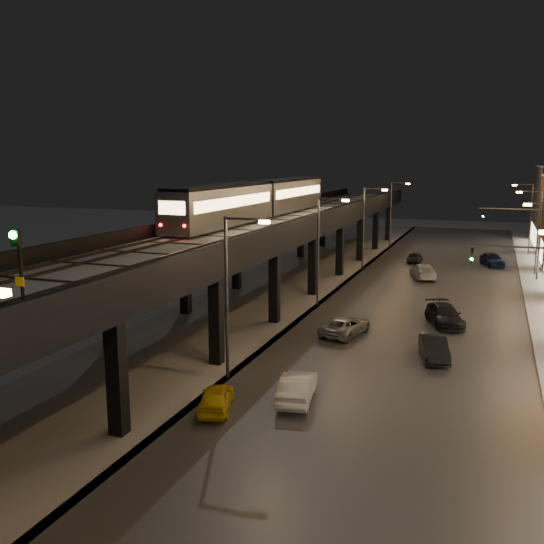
% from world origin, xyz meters
% --- Properties ---
extents(ground, '(220.00, 220.00, 0.00)m').
position_xyz_m(ground, '(0.00, 0.00, 0.00)').
color(ground, silver).
extents(road_surface, '(17.00, 120.00, 0.06)m').
position_xyz_m(road_surface, '(7.50, 35.00, 0.03)').
color(road_surface, '#46474D').
rests_on(road_surface, ground).
extents(under_viaduct_pavement, '(11.00, 120.00, 0.06)m').
position_xyz_m(under_viaduct_pavement, '(-6.00, 35.00, 0.03)').
color(under_viaduct_pavement, '#9FA1A8').
rests_on(under_viaduct_pavement, ground).
extents(elevated_viaduct, '(9.00, 100.00, 6.30)m').
position_xyz_m(elevated_viaduct, '(-6.00, 31.84, 5.62)').
color(elevated_viaduct, black).
rests_on(elevated_viaduct, ground).
extents(viaduct_trackbed, '(8.40, 100.00, 0.32)m').
position_xyz_m(viaduct_trackbed, '(-6.01, 31.97, 6.39)').
color(viaduct_trackbed, '#B2B7C1').
rests_on(viaduct_trackbed, elevated_viaduct).
extents(viaduct_parapet_streetside, '(0.30, 100.00, 1.10)m').
position_xyz_m(viaduct_parapet_streetside, '(-1.65, 32.00, 6.85)').
color(viaduct_parapet_streetside, black).
rests_on(viaduct_parapet_streetside, elevated_viaduct).
extents(viaduct_parapet_far, '(0.30, 100.00, 1.10)m').
position_xyz_m(viaduct_parapet_far, '(-10.35, 32.00, 6.85)').
color(viaduct_parapet_far, black).
rests_on(viaduct_parapet_far, elevated_viaduct).
extents(streetlight_left_1, '(2.57, 0.28, 9.00)m').
position_xyz_m(streetlight_left_1, '(-0.43, 13.00, 5.24)').
color(streetlight_left_1, '#38383A').
rests_on(streetlight_left_1, ground).
extents(streetlight_left_2, '(2.57, 0.28, 9.00)m').
position_xyz_m(streetlight_left_2, '(-0.43, 31.00, 5.24)').
color(streetlight_left_2, '#38383A').
rests_on(streetlight_left_2, ground).
extents(streetlight_left_3, '(2.57, 0.28, 9.00)m').
position_xyz_m(streetlight_left_3, '(-0.43, 49.00, 5.24)').
color(streetlight_left_3, '#38383A').
rests_on(streetlight_left_3, ground).
extents(streetlight_right_3, '(2.56, 0.28, 9.00)m').
position_xyz_m(streetlight_right_3, '(16.73, 49.00, 5.24)').
color(streetlight_right_3, '#38383A').
rests_on(streetlight_right_3, ground).
extents(streetlight_left_4, '(2.57, 0.28, 9.00)m').
position_xyz_m(streetlight_left_4, '(-0.43, 67.00, 5.24)').
color(streetlight_left_4, '#38383A').
rests_on(streetlight_left_4, ground).
extents(streetlight_right_4, '(2.56, 0.28, 9.00)m').
position_xyz_m(streetlight_right_4, '(16.73, 67.00, 5.24)').
color(streetlight_right_4, '#38383A').
rests_on(streetlight_right_4, ground).
extents(traffic_light_rig_b, '(6.10, 0.34, 7.00)m').
position_xyz_m(traffic_light_rig_b, '(15.84, 52.00, 4.50)').
color(traffic_light_rig_b, '#38383A').
rests_on(traffic_light_rig_b, ground).
extents(subway_train, '(2.80, 33.62, 3.34)m').
position_xyz_m(subway_train, '(-8.50, 37.86, 8.28)').
color(subway_train, gray).
rests_on(subway_train, viaduct_trackbed).
extents(rail_signal, '(0.36, 0.43, 3.08)m').
position_xyz_m(rail_signal, '(-2.10, -0.44, 8.81)').
color(rail_signal, black).
rests_on(rail_signal, viaduct_trackbed).
extents(car_taxi, '(2.45, 3.91, 1.24)m').
position_xyz_m(car_taxi, '(0.60, 8.79, 0.62)').
color(car_taxi, yellow).
rests_on(car_taxi, ground).
extents(car_near_white, '(2.18, 4.50, 1.42)m').
position_xyz_m(car_near_white, '(3.91, 11.27, 0.71)').
color(car_near_white, white).
rests_on(car_near_white, ground).
extents(car_mid_silver, '(3.08, 5.05, 1.31)m').
position_xyz_m(car_mid_silver, '(3.47, 23.40, 0.65)').
color(car_mid_silver, gray).
rests_on(car_mid_silver, ground).
extents(car_mid_dark, '(3.44, 5.49, 1.48)m').
position_xyz_m(car_mid_dark, '(6.15, 46.01, 0.74)').
color(car_mid_dark, silver).
rests_on(car_mid_dark, ground).
extents(car_far_white, '(1.58, 3.72, 1.26)m').
position_xyz_m(car_far_white, '(4.13, 55.72, 0.63)').
color(car_far_white, black).
rests_on(car_far_white, ground).
extents(car_onc_silver, '(2.36, 4.43, 1.39)m').
position_xyz_m(car_onc_silver, '(9.71, 20.18, 0.69)').
color(car_onc_silver, black).
rests_on(car_onc_silver, ground).
extents(car_onc_white, '(3.60, 5.40, 1.45)m').
position_xyz_m(car_onc_white, '(9.66, 28.46, 0.73)').
color(car_onc_white, black).
rests_on(car_onc_white, ground).
extents(car_onc_red, '(3.17, 4.81, 1.52)m').
position_xyz_m(car_onc_red, '(12.72, 56.17, 0.76)').
color(car_onc_red, '#101E45').
rests_on(car_onc_red, ground).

